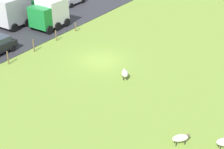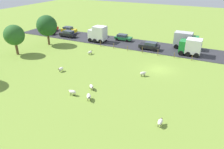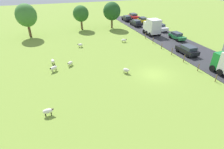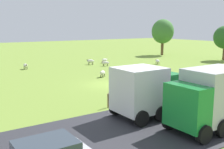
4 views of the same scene
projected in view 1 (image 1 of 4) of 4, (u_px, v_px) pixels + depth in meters
The scene contains 10 objects.
ground_plane at pixel (100, 60), 31.32m from camera, with size 160.00×160.00×0.00m, color olive.
road_strip at pixel (18, 35), 36.77m from camera, with size 8.00×80.00×0.06m, color #2D2D33.
sheep_2 at pixel (125, 73), 28.07m from camera, with size 1.02×1.06×0.78m.
sheep_3 at pixel (181, 138), 20.86m from camera, with size 1.08×1.11×0.71m.
fence_post_0 at pixel (75, 27), 37.45m from camera, with size 0.12×0.12×1.05m, color brown.
fence_post_1 at pixel (56, 36), 35.07m from camera, with size 0.12×0.12×1.15m, color brown.
fence_post_2 at pixel (34, 46), 32.69m from camera, with size 0.12×0.12×1.28m, color brown.
fence_post_3 at pixel (8, 58), 30.35m from camera, with size 0.12×0.12×1.26m, color brown.
truck_1 at pixel (16, 10), 38.27m from camera, with size 2.64×4.86×3.44m.
truck_2 at pixel (49, 13), 37.69m from camera, with size 2.88×4.05×3.24m.
Camera 1 is at (-16.47, 22.62, 14.18)m, focal length 53.12 mm.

